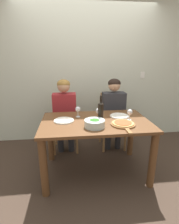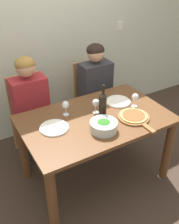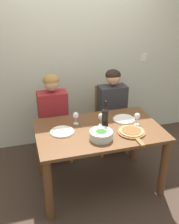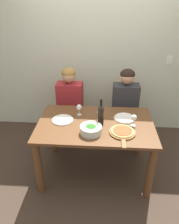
% 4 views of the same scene
% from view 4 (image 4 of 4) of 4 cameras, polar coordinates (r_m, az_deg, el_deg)
% --- Properties ---
extents(ground_plane, '(40.00, 40.00, 0.00)m').
position_cam_4_polar(ground_plane, '(3.17, 1.39, -14.91)').
color(ground_plane, '#3D2D23').
extents(back_wall, '(10.00, 0.06, 2.70)m').
position_cam_4_polar(back_wall, '(3.57, 2.59, 15.39)').
color(back_wall, beige).
rests_on(back_wall, ground).
extents(dining_table, '(1.43, 0.90, 0.77)m').
position_cam_4_polar(dining_table, '(2.77, 1.54, -5.58)').
color(dining_table, brown).
rests_on(dining_table, ground).
extents(chair_left, '(0.42, 0.42, 0.97)m').
position_cam_4_polar(chair_left, '(3.52, -4.77, 0.62)').
color(chair_left, '#9E7042').
rests_on(chair_left, ground).
extents(chair_right, '(0.42, 0.42, 0.97)m').
position_cam_4_polar(chair_right, '(3.50, 8.92, 0.17)').
color(chair_right, '#9E7042').
rests_on(chair_right, ground).
extents(person_woman, '(0.47, 0.51, 1.25)m').
position_cam_4_polar(person_woman, '(3.31, -5.20, 3.17)').
color(person_woman, '#28282D').
rests_on(person_woman, ground).
extents(person_man, '(0.47, 0.51, 1.25)m').
position_cam_4_polar(person_man, '(3.29, 9.35, 2.71)').
color(person_man, '#28282D').
rests_on(person_man, ground).
extents(wine_bottle, '(0.07, 0.07, 0.35)m').
position_cam_4_polar(wine_bottle, '(2.59, 2.97, -0.69)').
color(wine_bottle, black).
rests_on(wine_bottle, dining_table).
extents(broccoli_bowl, '(0.25, 0.25, 0.10)m').
position_cam_4_polar(broccoli_bowl, '(2.49, 0.37, -4.59)').
color(broccoli_bowl, silver).
rests_on(broccoli_bowl, dining_table).
extents(dinner_plate_left, '(0.27, 0.27, 0.02)m').
position_cam_4_polar(dinner_plate_left, '(2.76, -7.05, -2.03)').
color(dinner_plate_left, silver).
rests_on(dinner_plate_left, dining_table).
extents(dinner_plate_right, '(0.27, 0.27, 0.02)m').
position_cam_4_polar(dinner_plate_right, '(2.81, 9.12, -1.56)').
color(dinner_plate_right, silver).
rests_on(dinner_plate_right, dining_table).
extents(pizza_on_board, '(0.30, 0.44, 0.04)m').
position_cam_4_polar(pizza_on_board, '(2.52, 8.62, -5.22)').
color(pizza_on_board, brown).
rests_on(pizza_on_board, dining_table).
extents(wine_glass_left, '(0.07, 0.07, 0.15)m').
position_cam_4_polar(wine_glass_left, '(2.81, -2.73, 1.10)').
color(wine_glass_left, silver).
rests_on(wine_glass_left, dining_table).
extents(wine_glass_right, '(0.07, 0.07, 0.15)m').
position_cam_4_polar(wine_glass_right, '(2.63, 11.51, -1.62)').
color(wine_glass_right, silver).
rests_on(wine_glass_right, dining_table).
extents(wine_glass_centre, '(0.07, 0.07, 0.15)m').
position_cam_4_polar(wine_glass_centre, '(2.70, 2.75, -0.22)').
color(wine_glass_centre, silver).
rests_on(wine_glass_centre, dining_table).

